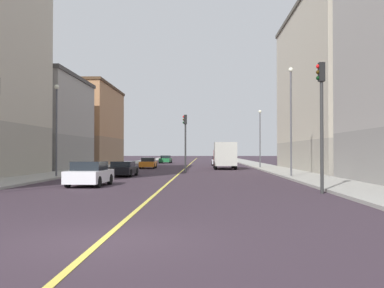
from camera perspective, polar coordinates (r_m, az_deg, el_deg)
ground_plane at (r=10.19m, az=-11.60°, el=-12.23°), size 400.00×400.00×0.00m
sidewalk_left at (r=59.28m, az=9.17°, el=-2.86°), size 3.62×168.00×0.15m
sidewalk_right at (r=60.05m, az=-10.30°, el=-2.83°), size 3.62×168.00×0.15m
lane_center_stripe at (r=58.81m, az=-0.63°, el=-2.95°), size 0.16×154.00×0.01m
building_left_mid at (r=48.76m, az=19.82°, el=6.96°), size 11.34×24.15×17.40m
building_right_midblock at (r=52.67m, az=-20.39°, el=2.62°), size 11.34×14.35×10.53m
building_right_distant at (r=70.51m, az=-14.64°, el=2.37°), size 11.34×18.13×12.22m
traffic_light_left_near at (r=21.72m, az=16.54°, el=4.40°), size 0.40×0.32×6.24m
traffic_light_median_far at (r=41.44m, az=-0.89°, el=1.20°), size 0.40×0.32×5.50m
street_lamp_left_near at (r=34.06m, az=12.80°, el=4.19°), size 0.36×0.36×8.26m
street_lamp_right_near at (r=34.55m, az=-17.27°, el=2.97°), size 0.36×0.36×6.92m
street_lamp_left_far at (r=52.12m, az=8.87°, el=1.52°), size 0.36×0.36×6.78m
car_black at (r=35.70m, az=-8.98°, el=-3.22°), size 1.94×4.22×1.21m
car_white at (r=26.04m, az=-13.22°, el=-3.83°), size 2.08×4.00×1.43m
car_orange at (r=52.76m, az=-5.73°, el=-2.50°), size 1.90×4.57×1.28m
car_silver at (r=63.54m, az=3.41°, el=-2.21°), size 1.86×3.90×1.36m
car_green at (r=76.41m, az=-3.46°, el=-2.03°), size 2.02×4.24×1.34m
box_truck at (r=50.33m, az=4.29°, el=-1.45°), size 2.50×7.40×3.04m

